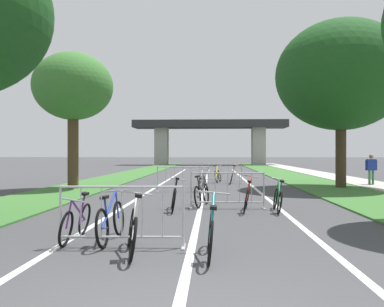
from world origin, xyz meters
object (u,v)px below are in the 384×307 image
at_px(bicycle_green_9, 278,199).
at_px(tree_right_oak_near, 341,76).
at_px(crowd_barrier_fourth, 222,173).
at_px(bicycle_white_1, 133,230).
at_px(bicycle_teal_4, 211,233).
at_px(crowd_barrier_second, 227,191).
at_px(tree_left_oak_mid, 73,88).
at_px(bicycle_black_10, 202,194).
at_px(bicycle_blue_2, 111,221).
at_px(bicycle_yellow_8, 218,176).
at_px(bicycle_purple_5, 76,221).
at_px(bicycle_red_6, 247,197).
at_px(bicycle_orange_7, 232,176).
at_px(bicycle_black_0, 174,198).
at_px(pedestrian_strolling, 371,167).
at_px(crowd_barrier_nearest, 122,217).
at_px(crowd_barrier_third, 183,179).
at_px(bicycle_silver_3, 203,183).

bearing_deg(bicycle_green_9, tree_right_oak_near, 64.68).
distance_m(crowd_barrier_fourth, bicycle_green_9, 10.45).
relative_size(bicycle_white_1, bicycle_teal_4, 1.01).
bearing_deg(bicycle_green_9, crowd_barrier_second, 161.28).
bearing_deg(tree_right_oak_near, tree_left_oak_mid, -174.71).
bearing_deg(bicycle_black_10, bicycle_blue_2, -94.54).
xyz_separation_m(tree_right_oak_near, crowd_barrier_second, (-5.41, -6.95, -4.61)).
height_order(bicycle_yellow_8, bicycle_green_9, bicycle_yellow_8).
bearing_deg(bicycle_white_1, tree_right_oak_near, 47.29).
height_order(bicycle_teal_4, bicycle_purple_5, bicycle_teal_4).
height_order(bicycle_red_6, bicycle_orange_7, bicycle_orange_7).
bearing_deg(bicycle_black_0, bicycle_blue_2, -107.18).
xyz_separation_m(crowd_barrier_second, pedestrian_strolling, (7.28, 8.28, 0.42)).
height_order(bicycle_orange_7, bicycle_yellow_8, bicycle_orange_7).
relative_size(bicycle_teal_4, pedestrian_strolling, 1.07).
relative_size(bicycle_blue_2, bicycle_black_10, 1.04).
bearing_deg(tree_right_oak_near, bicycle_orange_7, 152.56).
distance_m(crowd_barrier_nearest, bicycle_teal_4, 1.62).
xyz_separation_m(tree_left_oak_mid, bicycle_yellow_8, (6.45, 4.47, -4.14)).
relative_size(crowd_barrier_fourth, bicycle_blue_2, 1.25).
relative_size(bicycle_red_6, bicycle_yellow_8, 1.08).
xyz_separation_m(crowd_barrier_third, bicycle_red_6, (2.19, -5.42, -0.13)).
bearing_deg(pedestrian_strolling, crowd_barrier_fourth, -10.64).
relative_size(crowd_barrier_fourth, bicycle_green_9, 1.33).
xyz_separation_m(crowd_barrier_nearest, crowd_barrier_third, (0.31, 9.82, 0.00)).
distance_m(bicycle_blue_2, bicycle_black_10, 5.18).
height_order(bicycle_red_6, bicycle_black_10, bicycle_black_10).
bearing_deg(bicycle_silver_3, bicycle_purple_5, -95.22).
bearing_deg(bicycle_silver_3, bicycle_yellow_8, 89.21).
bearing_deg(tree_left_oak_mid, crowd_barrier_fourth, 30.93).
bearing_deg(bicycle_green_9, crowd_barrier_nearest, -124.27).
relative_size(tree_left_oak_mid, bicycle_yellow_8, 3.73).
bearing_deg(bicycle_white_1, bicycle_yellow_8, 71.66).
height_order(tree_right_oak_near, bicycle_silver_3, tree_right_oak_near).
xyz_separation_m(tree_right_oak_near, bicycle_black_0, (-6.91, -7.48, -4.76)).
relative_size(tree_right_oak_near, bicycle_orange_7, 4.37).
bearing_deg(bicycle_blue_2, crowd_barrier_nearest, -53.68).
bearing_deg(bicycle_yellow_8, bicycle_black_0, -86.55).
bearing_deg(bicycle_teal_4, crowd_barrier_third, 96.23).
distance_m(bicycle_white_1, bicycle_teal_4, 1.24).
distance_m(tree_left_oak_mid, bicycle_white_1, 12.88).
distance_m(crowd_barrier_nearest, bicycle_white_1, 0.53).
relative_size(tree_left_oak_mid, bicycle_black_0, 3.72).
distance_m(crowd_barrier_second, bicycle_black_10, 0.90).
height_order(bicycle_silver_3, bicycle_teal_4, bicycle_teal_4).
relative_size(bicycle_white_1, bicycle_orange_7, 0.95).
distance_m(bicycle_blue_2, pedestrian_strolling, 15.94).
bearing_deg(crowd_barrier_fourth, tree_right_oak_near, -28.25).
bearing_deg(bicycle_yellow_8, bicycle_black_10, -82.97).
xyz_separation_m(crowd_barrier_third, bicycle_black_10, (0.91, -4.44, -0.15)).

